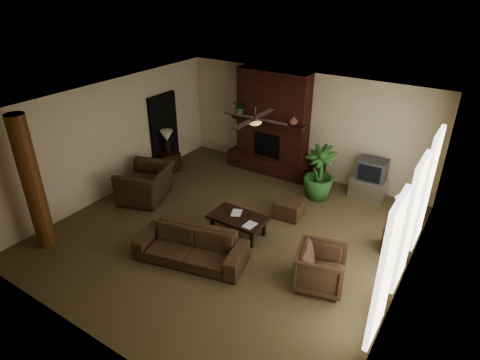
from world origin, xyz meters
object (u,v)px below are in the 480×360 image
Objects in this scene: sofa at (190,242)px; coffee_table at (238,219)px; lamp_left at (167,137)px; lamp_right at (403,208)px; log_column at (32,184)px; tv_stand at (368,188)px; ottoman at (289,208)px; side_table_left at (170,161)px; floor_plant at (318,184)px; armchair_left at (146,178)px; side_table_right at (396,239)px; floor_vase at (319,169)px; armchair_right at (321,266)px.

coffee_table is (0.28, 1.24, -0.05)m from sofa.
lamp_left is 1.00× the size of lamp_right.
tv_stand is (4.96, 5.55, -1.15)m from log_column.
side_table_left is (-3.91, 0.32, 0.08)m from ottoman.
side_table_left is at bearing -168.39° from floor_plant.
armchair_left is 1.66m from lamp_left.
log_column reaches higher than lamp_right.
lamp_right reaches higher than ottoman.
armchair_left is at bearing -168.29° from lamp_right.
side_table_right is at bearing 23.76° from sofa.
lamp_left reaches higher than ottoman.
coffee_table is at bearing -157.82° from side_table_right.
ottoman is 0.92× the size of lamp_right.
floor_vase is at bearing -178.40° from tv_stand.
side_table_left and side_table_right have the same top height.
side_table_left is (-0.20, 4.01, -1.12)m from log_column.
coffee_table is 0.88× the size of floor_plant.
sofa reaches higher than floor_vase.
lamp_right is at bearing -56.92° from tv_stand.
lamp_left is at bearing 124.40° from sofa.
floor_plant is at bearing 151.90° from lamp_right.
floor_plant is 2.47× the size of side_table_right.
lamp_left reaches higher than side_table_right.
lamp_right reaches higher than side_table_right.
side_table_left is (-3.84, -1.54, -0.16)m from floor_vase.
armchair_right reaches higher than floor_vase.
floor_vase is (-0.07, 1.86, 0.23)m from ottoman.
lamp_right reaches higher than tv_stand.
coffee_table reaches higher than ottoman.
floor_plant is 2.09× the size of lamp_left.
armchair_left reaches higher than coffee_table.
lamp_right is (2.98, 1.23, 0.63)m from coffee_table.
ottoman is (0.87, 2.47, -0.22)m from sofa.
armchair_left reaches higher than side_table_left.
armchair_right is 3.24m from floor_plant.
log_column reaches higher than floor_plant.
lamp_left is at bearing 177.07° from side_table_right.
ottoman is (-1.53, 1.79, -0.23)m from armchair_right.
armchair_left is 1.65× the size of floor_vase.
sofa is 2.63m from ottoman.
side_table_right is at bearing -28.51° from floor_plant.
side_table_left is 0.85× the size of lamp_left.
ottoman is (3.71, 3.69, -1.20)m from log_column.
log_column is at bearing -130.19° from tv_stand.
floor_vase is (-1.32, -0.00, 0.18)m from tv_stand.
log_column is 7.21m from side_table_right.
side_table_left is (-3.32, 1.55, -0.10)m from coffee_table.
tv_stand is 1.31× the size of lamp_left.
coffee_table is 1.38m from ottoman.
lamp_right reaches higher than floor_vase.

